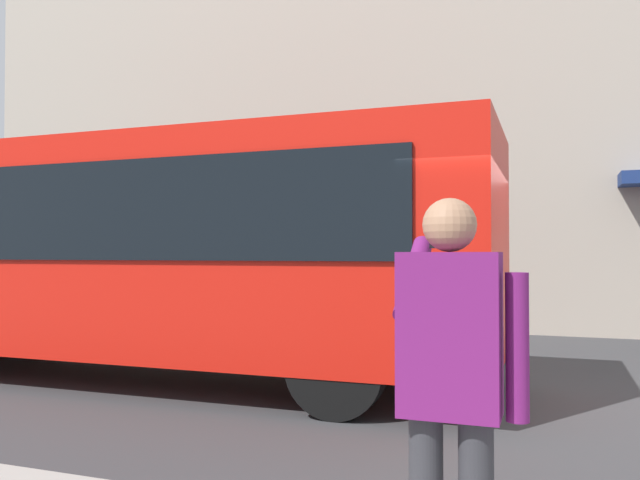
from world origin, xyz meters
TOP-DOWN VIEW (x-y plane):
  - ground_plane at (0.00, 0.00)m, footprint 60.00×60.00m
  - building_facade_far at (-0.02, -6.80)m, footprint 28.00×1.55m
  - red_bus at (4.91, -0.09)m, footprint 9.05×2.54m
  - pedestrian_photographer at (0.27, 4.34)m, footprint 0.53×0.52m

SIDE VIEW (x-z plane):
  - ground_plane at x=0.00m, z-range 0.00..0.00m
  - pedestrian_photographer at x=0.27m, z-range 0.29..1.99m
  - red_bus at x=4.91m, z-range 0.14..3.22m
  - building_facade_far at x=-0.02m, z-range -0.01..11.99m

